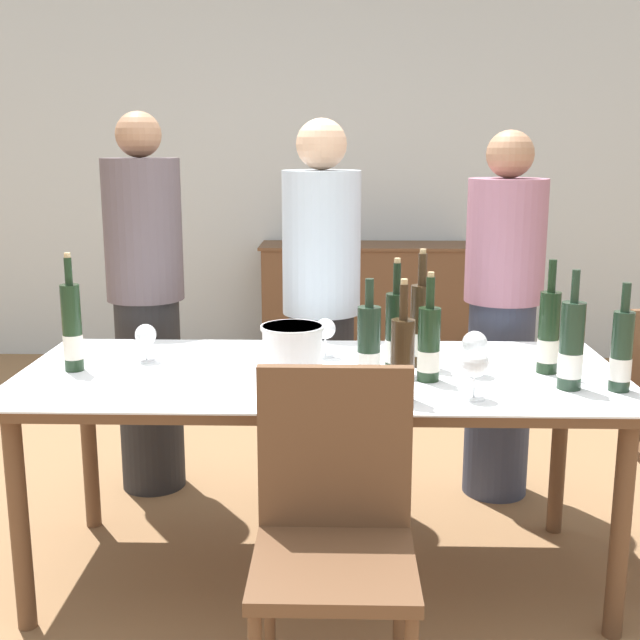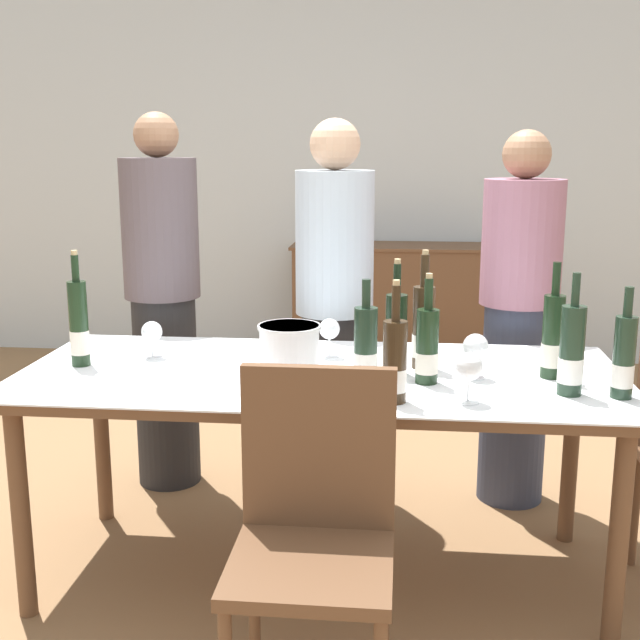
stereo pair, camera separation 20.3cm
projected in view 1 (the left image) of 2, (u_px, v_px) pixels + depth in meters
The scene contains 23 objects.
ground_plane at pixel (320, 573), 2.89m from camera, with size 12.00×12.00×0.00m, color olive.
back_wall at pixel (331, 162), 5.64m from camera, with size 8.00×0.10×2.80m.
sideboard_cabinet at pixel (365, 305), 5.56m from camera, with size 1.44×0.46×0.85m.
dining_table at pixel (320, 390), 2.75m from camera, with size 2.05×0.90×0.76m.
ice_bucket at pixel (292, 352), 2.59m from camera, with size 0.20×0.20×0.19m.
wine_bottle_0 at pixel (396, 334), 2.70m from camera, with size 0.07×0.07×0.39m.
wine_bottle_1 at pixel (421, 327), 2.78m from camera, with size 0.08×0.08×0.41m.
wine_bottle_2 at pixel (571, 348), 2.51m from camera, with size 0.08×0.08×0.38m.
wine_bottle_3 at pixel (549, 334), 2.69m from camera, with size 0.07×0.07×0.39m.
wine_bottle_4 at pixel (72, 330), 2.72m from camera, with size 0.07×0.07×0.41m.
wine_bottle_5 at pixel (369, 347), 2.58m from camera, with size 0.08×0.08×0.34m.
wine_bottle_6 at pixel (402, 362), 2.40m from camera, with size 0.07×0.07×0.37m.
wine_bottle_7 at pixel (429, 345), 2.61m from camera, with size 0.07×0.07×0.36m.
wine_bottle_8 at pixel (621, 353), 2.50m from camera, with size 0.07×0.07×0.34m.
wine_glass_0 at pixel (292, 340), 2.79m from camera, with size 0.08×0.08×0.14m.
wine_glass_1 at pixel (325, 330), 2.90m from camera, with size 0.08×0.08×0.14m.
wine_glass_2 at pixel (475, 365), 2.41m from camera, with size 0.09×0.09×0.15m.
wine_glass_3 at pixel (146, 336), 2.85m from camera, with size 0.08×0.08×0.14m.
wine_glass_4 at pixel (475, 345), 2.67m from camera, with size 0.09×0.09×0.15m.
chair_near_front at pixel (334, 521), 2.12m from camera, with size 0.42×0.42×0.93m.
person_host at pixel (146, 306), 3.48m from camera, with size 0.33×0.33×1.65m.
person_guest_left at pixel (321, 312), 3.43m from camera, with size 0.33×0.33×1.62m.
person_guest_right at pixel (502, 319), 3.42m from camera, with size 0.33×0.33×1.58m.
Camera 1 is at (0.07, -2.63, 1.51)m, focal length 45.00 mm.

